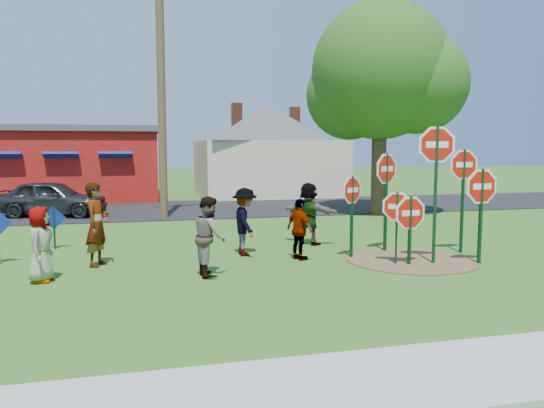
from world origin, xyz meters
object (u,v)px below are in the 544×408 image
(stop_sign_c, at_px, (436,162))
(suv, at_px, (52,198))
(stop_sign_a, at_px, (397,212))
(stop_sign_b, at_px, (386,177))
(person_b, at_px, (97,225))
(person_a, at_px, (40,244))
(utility_pole, at_px, (161,80))
(stop_sign_d, at_px, (463,174))
(leafy_tree, at_px, (384,78))

(stop_sign_c, bearing_deg, suv, 149.10)
(stop_sign_a, xyz_separation_m, stop_sign_b, (0.48, 1.56, 0.74))
(stop_sign_a, height_order, person_b, person_b)
(stop_sign_b, distance_m, person_b, 7.44)
(person_a, xyz_separation_m, suv, (-1.38, 11.13, -0.02))
(stop_sign_a, relative_size, stop_sign_b, 0.67)
(stop_sign_c, bearing_deg, utility_pole, 137.86)
(stop_sign_d, relative_size, utility_pole, 0.28)
(suv, bearing_deg, stop_sign_a, -126.60)
(stop_sign_d, xyz_separation_m, person_b, (-9.26, 0.71, -1.11))
(person_b, relative_size, leafy_tree, 0.23)
(person_b, bearing_deg, utility_pole, 9.68)
(stop_sign_a, height_order, person_a, stop_sign_a)
(stop_sign_b, xyz_separation_m, stop_sign_d, (1.89, -0.65, 0.09))
(stop_sign_a, distance_m, utility_pole, 11.85)
(stop_sign_c, height_order, suv, stop_sign_c)
(suv, distance_m, utility_pole, 6.53)
(person_b, xyz_separation_m, leafy_tree, (10.81, 7.27, 4.64))
(person_a, bearing_deg, stop_sign_a, -83.15)
(stop_sign_d, xyz_separation_m, suv, (-11.67, 10.54, -1.32))
(utility_pole, bearing_deg, stop_sign_d, -51.02)
(stop_sign_b, bearing_deg, person_a, 161.69)
(stop_sign_a, bearing_deg, stop_sign_b, 97.38)
(utility_pole, relative_size, leafy_tree, 1.17)
(stop_sign_a, height_order, suv, stop_sign_a)
(stop_sign_c, bearing_deg, stop_sign_b, 121.80)
(person_a, bearing_deg, leafy_tree, -44.93)
(person_b, bearing_deg, leafy_tree, -33.25)
(stop_sign_b, xyz_separation_m, stop_sign_c, (0.43, -1.71, 0.43))
(stop_sign_d, bearing_deg, stop_sign_a, -157.46)
(person_b, height_order, suv, person_b)
(stop_sign_d, bearing_deg, stop_sign_c, -142.40)
(stop_sign_a, height_order, stop_sign_b, stop_sign_b)
(person_b, height_order, leafy_tree, leafy_tree)
(suv, distance_m, leafy_tree, 14.31)
(stop_sign_a, distance_m, stop_sign_c, 1.49)
(stop_sign_b, xyz_separation_m, suv, (-9.78, 9.90, -1.24))
(stop_sign_a, relative_size, stop_sign_d, 0.65)
(suv, bearing_deg, person_a, -158.61)
(stop_sign_c, distance_m, person_a, 8.99)
(stop_sign_b, height_order, suv, stop_sign_b)
(stop_sign_b, bearing_deg, leafy_tree, 38.20)
(utility_pole, bearing_deg, suv, 160.90)
(stop_sign_b, height_order, stop_sign_c, stop_sign_c)
(stop_sign_a, xyz_separation_m, person_a, (-7.92, 0.32, -0.47))
(person_b, distance_m, utility_pole, 9.62)
(stop_sign_d, distance_m, person_a, 10.39)
(person_b, distance_m, leafy_tree, 13.83)
(suv, xyz_separation_m, leafy_tree, (13.22, -2.56, 4.85))
(stop_sign_b, bearing_deg, stop_sign_d, -45.64)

